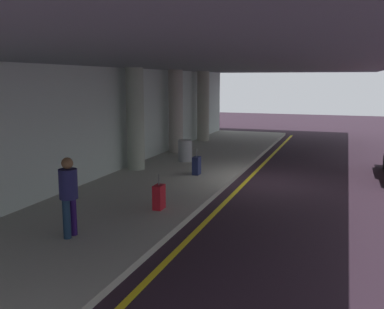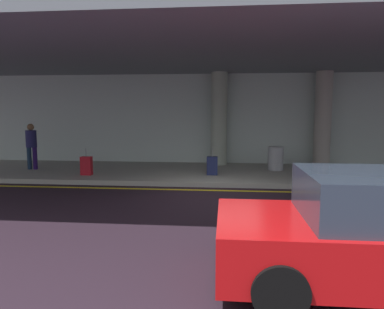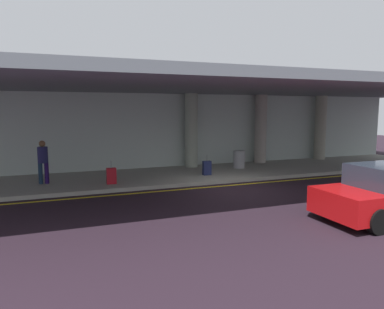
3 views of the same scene
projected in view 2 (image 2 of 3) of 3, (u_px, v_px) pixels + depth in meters
The scene contains 12 objects.
ground_plane at pixel (215, 195), 9.59m from camera, with size 60.00×60.00×0.00m, color black.
sidewalk at pixel (218, 173), 12.65m from camera, with size 26.00×4.20×0.15m, color gray.
lane_stripe_yellow at pixel (216, 190), 10.20m from camera, with size 26.00×0.14×0.01m, color yellow.
support_column_left_mid at pixel (219, 119), 14.01m from camera, with size 0.63×0.63×3.65m, color gray.
support_column_center at pixel (323, 119), 13.63m from camera, with size 0.63×0.63×3.65m, color gray.
ceiling_overhang at pixel (219, 60), 11.69m from camera, with size 28.00×13.20×0.30m, color slate.
terminal_back_wall at pixel (219, 121), 14.65m from camera, with size 26.00×0.30×3.80m, color #AEBCB5.
car_red at pixel (380, 234), 4.51m from camera, with size 4.10×1.92×1.50m.
traveler_with_luggage at pixel (31, 143), 12.93m from camera, with size 0.38×0.38×1.68m.
suitcase_upright_primary at pixel (212, 166), 11.85m from camera, with size 0.36×0.22×0.90m.
suitcase_upright_secondary at pixel (86, 166), 11.83m from camera, with size 0.36×0.22×0.90m.
trash_bin_steel at pixel (276, 158), 12.85m from camera, with size 0.56×0.56×0.85m, color gray.
Camera 2 is at (0.25, -9.41, 2.26)m, focal length 33.04 mm.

